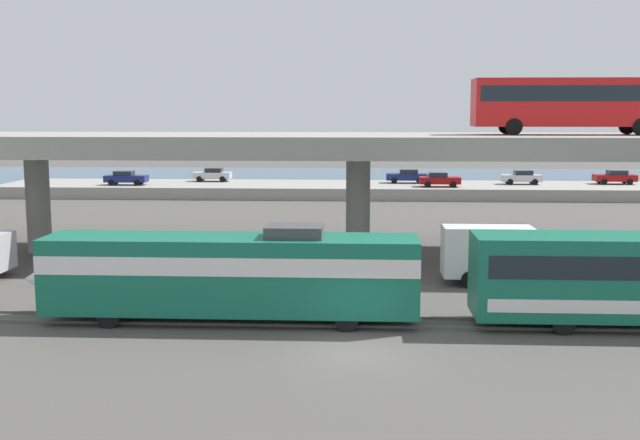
% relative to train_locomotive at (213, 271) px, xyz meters
% --- Properties ---
extents(ground_plane, '(260.00, 260.00, 0.00)m').
position_rel_train_locomotive_xyz_m(ground_plane, '(6.11, -4.00, -2.19)').
color(ground_plane, '#4C4944').
extents(rail_strip_near, '(110.00, 0.12, 0.12)m').
position_rel_train_locomotive_xyz_m(rail_strip_near, '(6.11, -0.75, -2.13)').
color(rail_strip_near, '#59544C').
rests_on(rail_strip_near, ground_plane).
extents(rail_strip_far, '(110.00, 0.12, 0.12)m').
position_rel_train_locomotive_xyz_m(rail_strip_far, '(6.11, 0.75, -2.13)').
color(rail_strip_far, '#59544C').
rests_on(rail_strip_far, ground_plane).
extents(train_locomotive, '(16.95, 3.04, 4.18)m').
position_rel_train_locomotive_xyz_m(train_locomotive, '(0.00, 0.00, 0.00)').
color(train_locomotive, '#14664C').
rests_on(train_locomotive, ground_plane).
extents(highway_overpass, '(96.00, 11.09, 7.53)m').
position_rel_train_locomotive_xyz_m(highway_overpass, '(6.11, 16.00, 4.51)').
color(highway_overpass, gray).
rests_on(highway_overpass, ground_plane).
extents(transit_bus_on_overpass, '(12.00, 2.68, 3.40)m').
position_rel_train_locomotive_xyz_m(transit_bus_on_overpass, '(19.09, 16.30, 7.40)').
color(transit_bus_on_overpass, red).
rests_on(transit_bus_on_overpass, highway_overpass).
extents(service_truck_west, '(6.80, 2.46, 3.04)m').
position_rel_train_locomotive_xyz_m(service_truck_west, '(13.75, 8.06, -0.55)').
color(service_truck_west, '#9E998C').
rests_on(service_truck_west, ground_plane).
extents(pier_parking_lot, '(76.79, 10.58, 1.22)m').
position_rel_train_locomotive_xyz_m(pier_parking_lot, '(6.11, 51.00, -1.58)').
color(pier_parking_lot, gray).
rests_on(pier_parking_lot, ground_plane).
extents(parked_car_0, '(4.18, 1.82, 1.50)m').
position_rel_train_locomotive_xyz_m(parked_car_0, '(23.40, 51.82, -0.20)').
color(parked_car_0, '#B7B7BC').
rests_on(parked_car_0, pier_parking_lot).
extents(parked_car_1, '(4.18, 1.91, 1.50)m').
position_rel_train_locomotive_xyz_m(parked_car_1, '(-10.29, 53.55, -0.20)').
color(parked_car_1, '#B7B7BC').
rests_on(parked_car_1, pier_parking_lot).
extents(parked_car_2, '(4.33, 1.96, 1.50)m').
position_rel_train_locomotive_xyz_m(parked_car_2, '(33.46, 52.58, -0.20)').
color(parked_car_2, maroon).
rests_on(parked_car_2, pier_parking_lot).
extents(parked_car_3, '(4.40, 1.83, 1.50)m').
position_rel_train_locomotive_xyz_m(parked_car_3, '(11.24, 52.67, -0.20)').
color(parked_car_3, navy).
rests_on(parked_car_3, pier_parking_lot).
extents(parked_car_4, '(4.18, 1.98, 1.50)m').
position_rel_train_locomotive_xyz_m(parked_car_4, '(14.35, 48.53, -0.20)').
color(parked_car_4, maroon).
rests_on(parked_car_4, pier_parking_lot).
extents(parked_car_5, '(4.42, 1.85, 1.50)m').
position_rel_train_locomotive_xyz_m(parked_car_5, '(-18.66, 48.80, -0.20)').
color(parked_car_5, navy).
rests_on(parked_car_5, pier_parking_lot).
extents(harbor_water, '(140.00, 36.00, 0.01)m').
position_rel_train_locomotive_xyz_m(harbor_water, '(6.11, 74.00, -2.19)').
color(harbor_water, '#2D5170').
rests_on(harbor_water, ground_plane).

